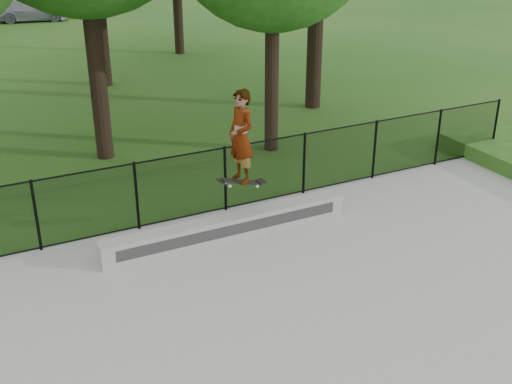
{
  "coord_description": "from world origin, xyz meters",
  "views": [
    {
      "loc": [
        -5.23,
        -5.87,
        6.3
      ],
      "look_at": [
        -0.11,
        4.2,
        1.2
      ],
      "focal_mm": 45.0,
      "sensor_mm": 36.0,
      "label": 1
    }
  ],
  "objects": [
    {
      "name": "grind_ledge",
      "position": [
        -0.49,
        4.7,
        0.29
      ],
      "size": [
        5.3,
        0.4,
        0.47
      ],
      "primitive_type": "cube",
      "color": "#A7A7A2",
      "rests_on": "concrete_slab"
    },
    {
      "name": "concrete_slab",
      "position": [
        0.0,
        0.0,
        0.03
      ],
      "size": [
        14.0,
        12.0,
        0.06
      ],
      "primitive_type": "cube",
      "color": "#9E9E99",
      "rests_on": "ground"
    },
    {
      "name": "skater_airborne",
      "position": [
        -0.19,
        4.69,
        2.16
      ],
      "size": [
        0.82,
        0.73,
        2.05
      ],
      "color": "black",
      "rests_on": "ground"
    },
    {
      "name": "chainlink_fence",
      "position": [
        0.0,
        5.9,
        0.81
      ],
      "size": [
        16.06,
        0.06,
        1.5
      ],
      "color": "black",
      "rests_on": "concrete_slab"
    },
    {
      "name": "ground",
      "position": [
        0.0,
        0.0,
        0.0
      ],
      "size": [
        100.0,
        100.0,
        0.0
      ],
      "primitive_type": "plane",
      "color": "#1E5417",
      "rests_on": "ground"
    },
    {
      "name": "car_c",
      "position": [
        0.43,
        34.21,
        0.59
      ],
      "size": [
        3.96,
        2.3,
        1.17
      ],
      "primitive_type": "imported",
      "rotation": [
        0.0,
        0.0,
        1.39
      ],
      "color": "gray",
      "rests_on": "ground"
    }
  ]
}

